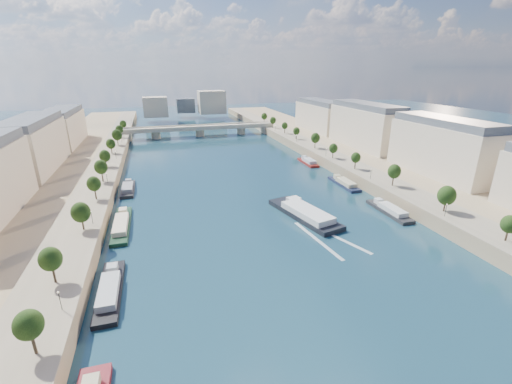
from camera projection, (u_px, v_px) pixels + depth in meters
ground at (240, 190)px, 144.55m from camera, size 700.00×700.00×0.00m
quay_left at (48, 203)px, 124.66m from camera, size 44.00×520.00×5.00m
quay_right at (387, 171)px, 162.72m from camera, size 44.00×520.00×5.00m
pave_left at (92, 192)px, 127.75m from camera, size 14.00×520.00×0.10m
pave_right at (360, 168)px, 157.88m from camera, size 14.00×520.00×0.10m
trees_left at (96, 176)px, 128.22m from camera, size 4.80×268.80×8.26m
trees_right at (346, 152)px, 164.50m from camera, size 4.80×268.80×8.26m
lamps_left at (100, 193)px, 118.99m from camera, size 0.36×200.36×4.28m
lamps_right at (346, 161)px, 160.26m from camera, size 0.36×200.36×4.28m
buildings_left at (10, 160)px, 127.25m from camera, size 16.00×226.00×23.20m
buildings_right at (398, 136)px, 172.18m from camera, size 16.00×226.00×23.20m
skyline at (190, 104)px, 338.20m from camera, size 79.00×42.00×22.00m
bridge at (200, 129)px, 256.91m from camera, size 112.00×12.00×8.15m
tour_barge at (305, 214)px, 118.54m from camera, size 16.45×33.11×4.32m
wake at (327, 238)px, 104.11m from camera, size 13.72×25.96×0.04m
moored_barges_left at (111, 285)px, 80.38m from camera, size 5.00×155.99×3.60m
moored_barges_right at (386, 209)px, 123.49m from camera, size 5.00×160.90×3.60m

